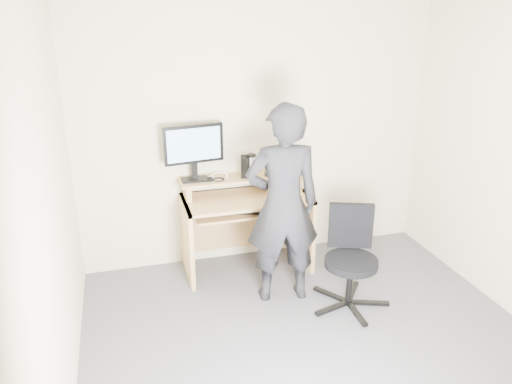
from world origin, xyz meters
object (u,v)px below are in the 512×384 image
monitor (194,148)px  office_chair (351,254)px  person (283,205)px  desk (245,214)px

monitor → office_chair: bearing=-48.5°
office_chair → person: bearing=175.0°
office_chair → person: person is taller
monitor → office_chair: 1.70m
monitor → desk: bearing=-17.4°
monitor → person: person is taller
desk → office_chair: desk is taller
person → office_chair: bearing=159.9°
desk → monitor: (-0.46, 0.07, 0.68)m
office_chair → person: 0.72m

